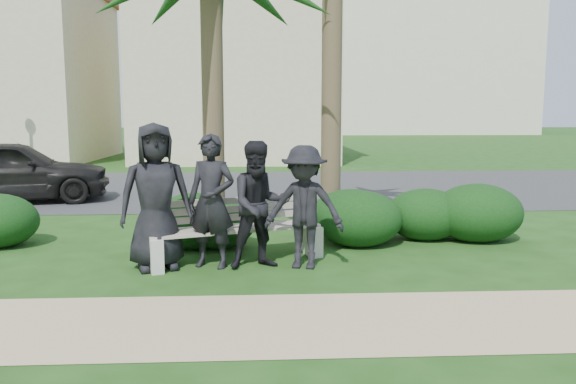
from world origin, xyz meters
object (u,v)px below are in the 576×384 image
at_px(man_b, 211,201).
at_px(man_c, 260,205).
at_px(park_bench, 237,234).
at_px(man_a, 156,197).
at_px(car_a, 11,171).
at_px(man_d, 304,207).

xyz_separation_m(man_b, man_c, (0.60, -0.06, -0.04)).
bearing_deg(park_bench, man_b, -155.67).
relative_size(park_bench, man_b, 1.45).
height_order(man_a, car_a, man_a).
xyz_separation_m(park_bench, man_a, (-0.97, -0.32, 0.55)).
height_order(park_bench, man_d, man_d).
height_order(man_d, car_a, man_d).
height_order(man_b, man_c, man_b).
bearing_deg(man_c, car_a, 119.78).
xyz_separation_m(park_bench, man_c, (0.31, -0.33, 0.44)).
bearing_deg(man_c, man_b, 160.09).
bearing_deg(car_a, man_a, -157.91).
bearing_deg(man_c, man_a, 164.81).
xyz_separation_m(park_bench, car_a, (-5.10, 5.23, 0.34)).
relative_size(man_b, car_a, 0.41).
bearing_deg(man_b, car_a, 149.55).
bearing_deg(man_c, man_d, -18.60).
bearing_deg(man_a, park_bench, 0.89).
xyz_separation_m(park_bench, man_b, (-0.29, -0.28, 0.48)).
height_order(park_bench, man_b, man_b).
distance_m(man_a, car_a, 6.92).
relative_size(park_bench, man_d, 1.58).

